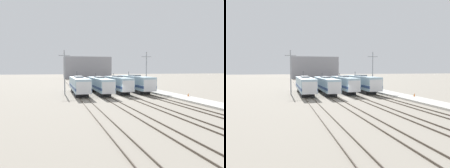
% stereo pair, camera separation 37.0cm
% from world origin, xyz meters
% --- Properties ---
extents(ground_plane, '(400.00, 400.00, 0.00)m').
position_xyz_m(ground_plane, '(0.00, 0.00, 0.00)').
color(ground_plane, gray).
extents(rail_pair_far_left, '(1.51, 120.00, 0.15)m').
position_xyz_m(rail_pair_far_left, '(-6.99, 0.00, 0.07)').
color(rail_pair_far_left, '#4C4238').
rests_on(rail_pair_far_left, ground_plane).
extents(rail_pair_center_left, '(1.51, 120.00, 0.15)m').
position_xyz_m(rail_pair_center_left, '(-2.33, 0.00, 0.07)').
color(rail_pair_center_left, '#4C4238').
rests_on(rail_pair_center_left, ground_plane).
extents(rail_pair_center_right, '(1.51, 120.00, 0.15)m').
position_xyz_m(rail_pair_center_right, '(2.33, 0.00, 0.07)').
color(rail_pair_center_right, '#4C4238').
rests_on(rail_pair_center_right, ground_plane).
extents(rail_pair_far_right, '(1.51, 120.00, 0.15)m').
position_xyz_m(rail_pair_far_right, '(6.99, 0.00, 0.07)').
color(rail_pair_far_right, '#4C4238').
rests_on(rail_pair_far_right, ground_plane).
extents(locomotive_far_left, '(3.11, 18.61, 5.17)m').
position_xyz_m(locomotive_far_left, '(-6.99, 7.71, 2.10)').
color(locomotive_far_left, '#232326').
rests_on(locomotive_far_left, ground_plane).
extents(locomotive_center_left, '(2.82, 19.10, 4.71)m').
position_xyz_m(locomotive_center_left, '(-2.33, 7.57, 2.05)').
color(locomotive_center_left, '#232326').
rests_on(locomotive_center_left, ground_plane).
extents(locomotive_center_right, '(2.85, 16.78, 4.58)m').
position_xyz_m(locomotive_center_right, '(2.33, 8.70, 2.11)').
color(locomotive_center_right, '#232326').
rests_on(locomotive_center_right, ground_plane).
extents(locomotive_far_right, '(3.10, 19.33, 4.97)m').
position_xyz_m(locomotive_far_right, '(6.99, 9.62, 2.19)').
color(locomotive_far_right, '#232326').
rests_on(locomotive_far_right, ground_plane).
extents(catenary_tower_left, '(2.45, 0.25, 9.82)m').
position_xyz_m(catenary_tower_left, '(-10.10, 8.28, 5.27)').
color(catenary_tower_left, gray).
rests_on(catenary_tower_left, ground_plane).
extents(catenary_tower_right, '(2.45, 0.25, 9.82)m').
position_xyz_m(catenary_tower_right, '(9.46, 8.28, 5.27)').
color(catenary_tower_right, gray).
rests_on(catenary_tower_right, ground_plane).
extents(platform, '(4.00, 120.00, 0.34)m').
position_xyz_m(platform, '(11.67, 0.00, 0.17)').
color(platform, '#B7B5AD').
rests_on(platform, ground_plane).
extents(traffic_cone, '(0.29, 0.29, 0.68)m').
position_xyz_m(traffic_cone, '(12.98, -4.07, 0.68)').
color(traffic_cone, orange).
rests_on(traffic_cone, platform).
extents(depot_building, '(28.45, 14.27, 13.12)m').
position_xyz_m(depot_building, '(7.02, 95.87, 6.56)').
color(depot_building, gray).
rests_on(depot_building, ground_plane).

